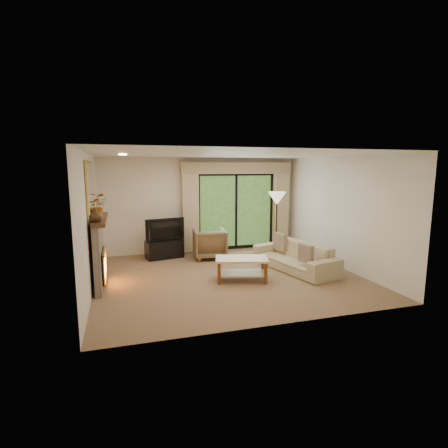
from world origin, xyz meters
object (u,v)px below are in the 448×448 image
object	(u,v)px
media_console	(164,249)
sofa	(295,256)
coffee_table	(242,269)
armchair	(210,244)

from	to	relation	value
media_console	sofa	distance (m)	3.35
sofa	coffee_table	world-z (taller)	sofa
media_console	coffee_table	size ratio (longest dim) A/B	0.88
media_console	armchair	bearing A→B (deg)	-28.05
media_console	armchair	size ratio (longest dim) A/B	1.13
media_console	coffee_table	distance (m)	2.67
armchair	sofa	bearing A→B (deg)	140.67
sofa	coffee_table	bearing A→B (deg)	-88.33
armchair	sofa	world-z (taller)	armchair
sofa	coffee_table	distance (m)	1.48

